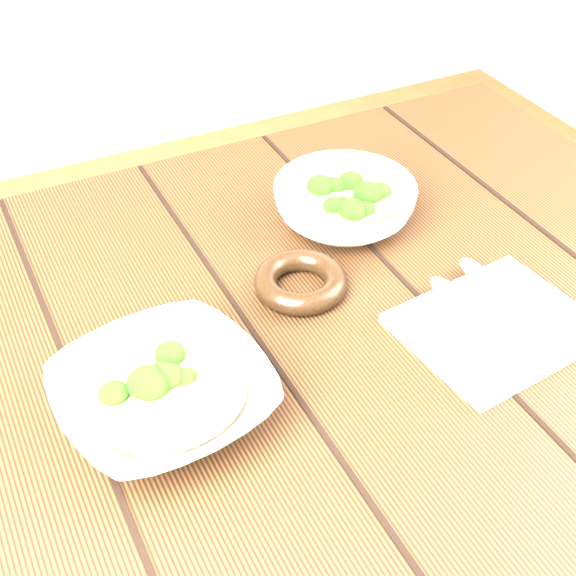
{
  "coord_description": "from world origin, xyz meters",
  "views": [
    {
      "loc": [
        -0.28,
        -0.61,
        1.36
      ],
      "look_at": [
        0.02,
        -0.0,
        0.8
      ],
      "focal_mm": 50.0,
      "sensor_mm": 36.0,
      "label": 1
    }
  ],
  "objects_px": {
    "napkin": "(496,327)",
    "soup_bowl_front": "(164,395)",
    "trivet": "(300,282)",
    "soup_bowl_back": "(345,203)",
    "table": "(270,398)"
  },
  "relations": [
    {
      "from": "table",
      "to": "soup_bowl_back",
      "type": "relative_size",
      "value": 5.03
    },
    {
      "from": "napkin",
      "to": "trivet",
      "type": "bearing_deg",
      "value": 129.37
    },
    {
      "from": "table",
      "to": "napkin",
      "type": "distance_m",
      "value": 0.28
    },
    {
      "from": "napkin",
      "to": "soup_bowl_front",
      "type": "bearing_deg",
      "value": 166.28
    },
    {
      "from": "soup_bowl_front",
      "to": "trivet",
      "type": "xyz_separation_m",
      "value": [
        0.21,
        0.11,
        -0.01
      ]
    },
    {
      "from": "table",
      "to": "trivet",
      "type": "bearing_deg",
      "value": 32.97
    },
    {
      "from": "trivet",
      "to": "napkin",
      "type": "distance_m",
      "value": 0.23
    },
    {
      "from": "trivet",
      "to": "napkin",
      "type": "bearing_deg",
      "value": -44.25
    },
    {
      "from": "napkin",
      "to": "table",
      "type": "bearing_deg",
      "value": 145.3
    },
    {
      "from": "soup_bowl_back",
      "to": "trivet",
      "type": "bearing_deg",
      "value": -139.31
    },
    {
      "from": "napkin",
      "to": "soup_bowl_back",
      "type": "bearing_deg",
      "value": 94.35
    },
    {
      "from": "trivet",
      "to": "table",
      "type": "bearing_deg",
      "value": -147.03
    },
    {
      "from": "soup_bowl_front",
      "to": "napkin",
      "type": "relative_size",
      "value": 1.15
    },
    {
      "from": "soup_bowl_front",
      "to": "napkin",
      "type": "xyz_separation_m",
      "value": [
        0.37,
        -0.05,
        -0.02
      ]
    },
    {
      "from": "soup_bowl_front",
      "to": "soup_bowl_back",
      "type": "bearing_deg",
      "value": 33.06
    }
  ]
}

